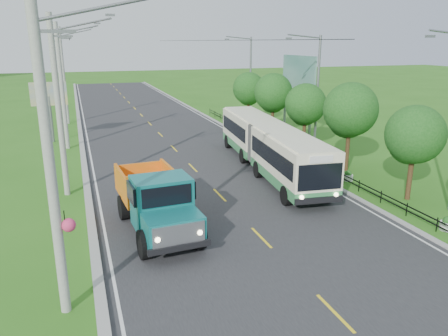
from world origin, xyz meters
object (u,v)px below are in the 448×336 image
pole_far (64,75)px  streetlight_mid (316,89)px  streetlight_far (249,76)px  bus (268,143)px  planter_far (252,130)px  dump_truck (156,198)px  pole_nearest (52,167)px  billboard_left (49,98)px  pole_near (59,107)px  tree_fifth (273,94)px  planter_near (348,176)px  tree_second (414,137)px  tree_fourth (305,106)px  tree_back (249,90)px  billboard_right (298,77)px  planter_mid (290,148)px  planter_front (447,224)px  tree_third (350,112)px  pole_mid (62,86)px

pole_far → streetlight_mid: size_ratio=1.10×
streetlight_far → bus: size_ratio=0.55×
planter_far → dump_truck: bearing=-123.1°
pole_nearest → bus: size_ratio=0.61×
streetlight_far → billboard_left: (-20.14, -4.00, -1.04)m
pole_near → tree_fifth: size_ratio=1.72×
tree_fifth → planter_near: 14.64m
tree_second → tree_fourth: bearing=90.0°
bus → streetlight_mid: bearing=41.1°
tree_back → billboard_right: (2.44, -6.14, 1.69)m
tree_second → bus: tree_second is taller
pole_near → pole_far: same height
pole_far → dump_truck: bearing=-82.6°
pole_near → planter_mid: size_ratio=14.93×
planter_mid → billboard_left: 20.99m
planter_front → bus: bearing=107.9°
pole_far → tree_third: bearing=-53.9°
pole_far → streetlight_far: (18.90, -5.00, -0.19)m
planter_near → streetlight_far: bearing=84.7°
billboard_right → pole_near: bearing=-151.9°
streetlight_mid → bus: (-5.87, -4.15, -3.01)m
planter_far → billboard_right: billboard_right is taller
tree_third → tree_fifth: 12.00m
tree_fourth → billboard_left: (-19.36, 9.86, 0.28)m
tree_second → streetlight_far: size_ratio=0.58×
planter_near → planter_front: bearing=-90.0°
tree_third → streetlight_mid: streetlight_mid is taller
tree_fourth → planter_near: bearing=-98.8°
pole_mid → tree_fifth: bearing=-2.7°
tree_back → planter_front: 28.37m
pole_near → planter_far: (16.86, 13.00, -4.81)m
bus → streetlight_far: bearing=78.0°
pole_far → planter_front: size_ratio=14.93×
pole_far → tree_back: (18.12, -6.86, -1.44)m
planter_mid → billboard_right: size_ratio=0.09×
planter_far → streetlight_mid: bearing=-75.7°
planter_near → planter_mid: 8.00m
tree_back → billboard_right: billboard_right is taller
pole_near → tree_fifth: 21.31m
pole_near → streetlight_mid: bearing=14.8°
billboard_left → bus: 20.19m
pole_near → planter_mid: 18.23m
billboard_left → pole_nearest: bearing=-87.3°
pole_mid → tree_fifth: (18.12, -0.86, -1.24)m
tree_fourth → planter_front: bearing=-94.5°
planter_front → dump_truck: 13.64m
pole_far → planter_near: bearing=-58.0°
pole_far → tree_back: size_ratio=1.82×
streetlight_far → billboard_left: 20.56m
pole_far → tree_third: size_ratio=1.67×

